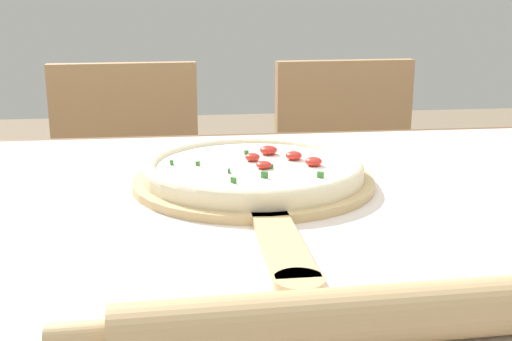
{
  "coord_description": "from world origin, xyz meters",
  "views": [
    {
      "loc": [
        -0.16,
        -0.78,
        1.04
      ],
      "look_at": [
        -0.05,
        0.09,
        0.8
      ],
      "focal_mm": 45.0,
      "sensor_mm": 36.0,
      "label": 1
    }
  ],
  "objects_px": {
    "pizza_peel": "(255,185)",
    "rolling_pin": "(336,318)",
    "pizza": "(254,169)",
    "chair_right": "(351,202)",
    "chair_left": "(129,211)"
  },
  "relations": [
    {
      "from": "pizza",
      "to": "chair_right",
      "type": "distance_m",
      "value": 0.84
    },
    {
      "from": "chair_left",
      "to": "chair_right",
      "type": "height_order",
      "value": "same"
    },
    {
      "from": "pizza_peel",
      "to": "pizza",
      "type": "relative_size",
      "value": 1.73
    },
    {
      "from": "pizza",
      "to": "chair_right",
      "type": "xyz_separation_m",
      "value": [
        0.35,
        0.71,
        -0.29
      ]
    },
    {
      "from": "chair_right",
      "to": "pizza",
      "type": "bearing_deg",
      "value": -119.14
    },
    {
      "from": "pizza_peel",
      "to": "rolling_pin",
      "type": "distance_m",
      "value": 0.43
    },
    {
      "from": "rolling_pin",
      "to": "chair_right",
      "type": "distance_m",
      "value": 1.25
    },
    {
      "from": "pizza_peel",
      "to": "chair_left",
      "type": "relative_size",
      "value": 0.63
    },
    {
      "from": "pizza_peel",
      "to": "rolling_pin",
      "type": "height_order",
      "value": "rolling_pin"
    },
    {
      "from": "pizza_peel",
      "to": "pizza",
      "type": "distance_m",
      "value": 0.03
    },
    {
      "from": "pizza",
      "to": "chair_right",
      "type": "height_order",
      "value": "chair_right"
    },
    {
      "from": "pizza",
      "to": "chair_left",
      "type": "relative_size",
      "value": 0.37
    },
    {
      "from": "pizza",
      "to": "rolling_pin",
      "type": "xyz_separation_m",
      "value": [
        0.01,
        -0.46,
        -0.0
      ]
    },
    {
      "from": "pizza",
      "to": "rolling_pin",
      "type": "height_order",
      "value": "rolling_pin"
    },
    {
      "from": "chair_right",
      "to": "chair_left",
      "type": "bearing_deg",
      "value": 177.34
    }
  ]
}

